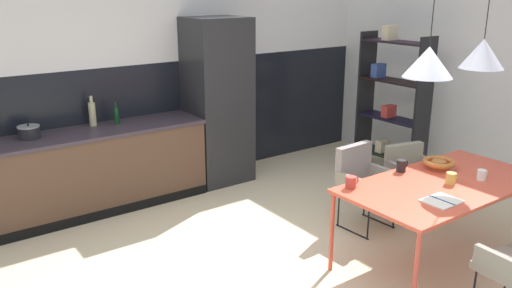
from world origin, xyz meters
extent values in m
plane|color=beige|center=(0.00, 0.00, 0.00)|extent=(8.60, 8.60, 0.00)
cube|color=black|center=(0.00, 2.86, 0.74)|extent=(6.61, 0.12, 1.48)
cube|color=#4F3526|center=(-1.39, 2.50, 0.42)|extent=(3.53, 0.60, 0.85)
cube|color=#372D35|center=(-1.39, 2.50, 0.87)|extent=(3.56, 0.63, 0.04)
cube|color=black|center=(-1.39, 2.19, 0.05)|extent=(3.53, 0.01, 0.10)
cube|color=#232326|center=(0.75, 2.50, 1.00)|extent=(0.70, 0.60, 1.99)
cube|color=#D54D35|center=(1.23, -0.36, 0.73)|extent=(1.83, 0.93, 0.03)
cylinder|color=#CD452F|center=(0.36, 0.07, 0.36)|extent=(0.04, 0.04, 0.71)
cylinder|color=#D94D3C|center=(2.11, 0.07, 0.36)|extent=(0.04, 0.04, 0.71)
cylinder|color=#D1493B|center=(0.36, -0.78, 0.36)|extent=(0.04, 0.04, 0.71)
cube|color=gray|center=(1.22, 0.47, 0.42)|extent=(0.50, 0.48, 0.06)
cube|color=gray|center=(1.21, 0.67, 0.64)|extent=(0.46, 0.10, 0.37)
cube|color=gray|center=(1.44, 0.48, 0.52)|extent=(0.07, 0.42, 0.14)
cube|color=gray|center=(1.00, 0.45, 0.52)|extent=(0.07, 0.42, 0.14)
cylinder|color=black|center=(1.43, 0.29, 0.20)|extent=(0.02, 0.02, 0.39)
cylinder|color=black|center=(1.03, 0.27, 0.20)|extent=(0.02, 0.02, 0.39)
cylinder|color=black|center=(1.41, 0.67, 0.20)|extent=(0.02, 0.02, 0.39)
cylinder|color=black|center=(1.01, 0.65, 0.20)|extent=(0.02, 0.02, 0.39)
cylinder|color=black|center=(1.42, 0.48, 0.01)|extent=(0.04, 0.41, 0.02)
cylinder|color=black|center=(1.02, 0.46, 0.01)|extent=(0.04, 0.41, 0.02)
cube|color=gray|center=(0.75, -1.18, 0.51)|extent=(0.08, 0.42, 0.14)
cylinder|color=black|center=(1.18, -1.02, 0.19)|extent=(0.02, 0.02, 0.38)
cube|color=gray|center=(1.89, 0.43, 0.40)|extent=(0.57, 0.55, 0.06)
cube|color=gray|center=(1.94, 0.62, 0.57)|extent=(0.46, 0.18, 0.29)
cube|color=gray|center=(2.11, 0.38, 0.50)|extent=(0.14, 0.41, 0.14)
cube|color=gray|center=(1.68, 0.47, 0.50)|extent=(0.14, 0.41, 0.14)
cylinder|color=black|center=(2.05, 0.20, 0.18)|extent=(0.02, 0.02, 0.37)
cylinder|color=black|center=(1.66, 0.28, 0.18)|extent=(0.02, 0.02, 0.37)
cylinder|color=black|center=(2.13, 0.57, 0.18)|extent=(0.02, 0.02, 0.37)
cylinder|color=black|center=(1.74, 0.66, 0.18)|extent=(0.02, 0.02, 0.37)
cylinder|color=black|center=(2.09, 0.38, 0.01)|extent=(0.11, 0.41, 0.02)
cylinder|color=black|center=(1.70, 0.47, 0.01)|extent=(0.11, 0.41, 0.02)
cylinder|color=#B2662D|center=(1.50, -0.11, 0.78)|extent=(0.13, 0.13, 0.07)
torus|color=#B7662B|center=(1.50, -0.11, 0.80)|extent=(0.29, 0.29, 0.05)
cube|color=white|center=(0.79, -0.60, 0.75)|extent=(0.14, 0.23, 0.01)
cube|color=white|center=(0.93, -0.60, 0.75)|extent=(0.14, 0.23, 0.01)
cube|color=#334C8C|center=(0.86, -0.60, 0.76)|extent=(0.01, 0.23, 0.00)
cylinder|color=white|center=(1.54, -0.51, 0.79)|extent=(0.08, 0.08, 0.09)
torus|color=white|center=(1.59, -0.51, 0.79)|extent=(0.06, 0.01, 0.06)
cylinder|color=#B23D33|center=(0.50, 0.02, 0.79)|extent=(0.09, 0.09, 0.10)
torus|color=#B23D33|center=(0.55, 0.02, 0.80)|extent=(0.07, 0.01, 0.07)
cylinder|color=gold|center=(1.24, -0.41, 0.79)|extent=(0.08, 0.08, 0.10)
torus|color=gold|center=(1.30, -0.41, 0.80)|extent=(0.07, 0.01, 0.07)
cylinder|color=black|center=(1.15, 0.03, 0.80)|extent=(0.08, 0.08, 0.11)
torus|color=black|center=(1.20, 0.03, 0.80)|extent=(0.07, 0.01, 0.07)
cylinder|color=black|center=(-1.41, 2.57, 0.94)|extent=(0.21, 0.21, 0.12)
cylinder|color=gray|center=(-1.41, 2.57, 1.01)|extent=(0.21, 0.21, 0.01)
sphere|color=black|center=(-1.41, 2.57, 1.02)|extent=(0.02, 0.02, 0.02)
cylinder|color=#0F3319|center=(-0.49, 2.60, 0.98)|extent=(0.06, 0.06, 0.18)
cylinder|color=#0F3319|center=(-0.49, 2.60, 1.10)|extent=(0.02, 0.02, 0.07)
cylinder|color=tan|center=(-0.73, 2.68, 1.01)|extent=(0.07, 0.07, 0.26)
cylinder|color=tan|center=(-0.73, 2.68, 1.18)|extent=(0.03, 0.03, 0.07)
cube|color=black|center=(2.64, 1.86, 0.89)|extent=(0.30, 0.03, 1.79)
cube|color=black|center=(2.64, 0.95, 0.89)|extent=(0.30, 0.03, 1.79)
cube|color=black|center=(2.64, 1.41, 0.25)|extent=(0.30, 0.89, 0.02)
cube|color=beige|center=(2.64, 1.52, 0.34)|extent=(0.18, 0.10, 0.15)
cube|color=black|center=(2.64, 1.41, 0.73)|extent=(0.30, 0.89, 0.02)
cube|color=#B73833|center=(2.64, 1.46, 0.82)|extent=(0.18, 0.10, 0.15)
cube|color=black|center=(2.64, 1.41, 1.21)|extent=(0.30, 0.89, 0.02)
cube|color=#334C8C|center=(2.64, 1.67, 1.30)|extent=(0.18, 0.10, 0.17)
cube|color=black|center=(2.64, 1.41, 1.69)|extent=(0.30, 0.89, 0.02)
cube|color=beige|center=(2.64, 1.53, 1.79)|extent=(0.18, 0.10, 0.18)
cone|color=silver|center=(0.87, -0.35, 1.79)|extent=(0.37, 0.37, 0.23)
cone|color=silver|center=(1.60, -0.34, 1.80)|extent=(0.36, 0.36, 0.25)
camera|label=1|loc=(-2.46, -2.77, 2.34)|focal=36.44mm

